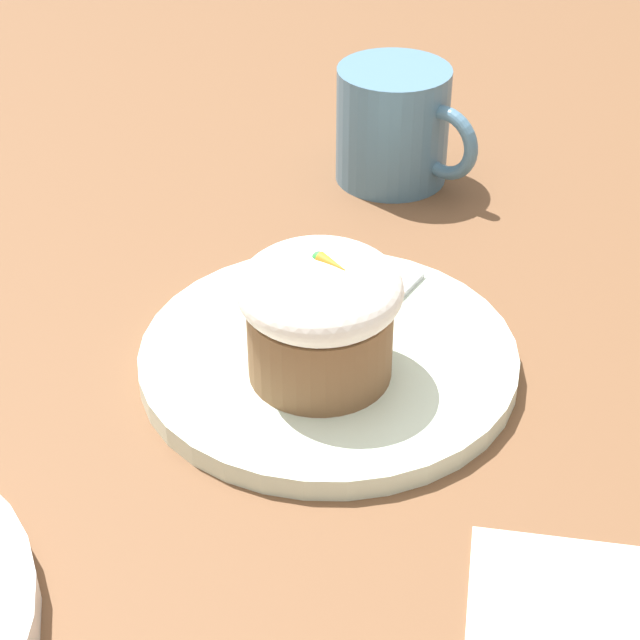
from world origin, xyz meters
name	(u,v)px	position (x,y,z in m)	size (l,w,h in m)	color
ground_plane	(328,367)	(0.00, 0.00, 0.00)	(4.00, 4.00, 0.00)	brown
dessert_plate	(328,358)	(0.00, 0.00, 0.01)	(0.23, 0.23, 0.01)	silver
carrot_cake	(320,313)	(0.01, -0.02, 0.06)	(0.09, 0.09, 0.08)	brown
spoon	(341,345)	(0.01, 0.00, 0.02)	(0.05, 0.14, 0.01)	#B7B7BC
coffee_cup	(395,126)	(-0.12, 0.22, 0.05)	(0.12, 0.09, 0.09)	teal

